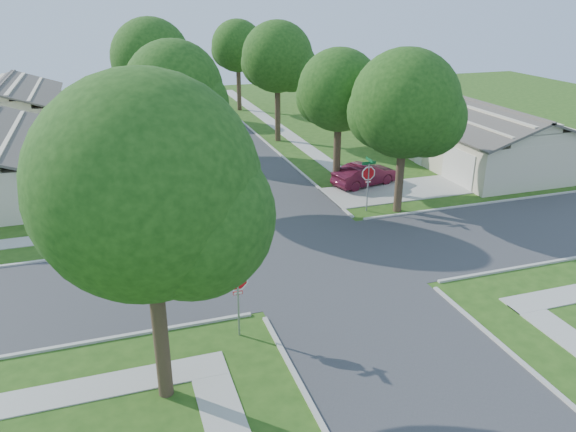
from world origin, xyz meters
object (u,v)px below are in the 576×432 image
(tree_w_mid, at_px, (152,62))
(car_curb_east, at_px, (216,116))
(tree_e_near, at_px, (340,94))
(tree_e_far, at_px, (238,48))
(house_nw_far, at_px, (10,112))
(tree_e_mid, at_px, (278,60))
(tree_w_far, at_px, (139,57))
(house_ne_near, at_px, (476,141))
(tree_sw_corner, at_px, (149,196))
(car_curb_west, at_px, (159,109))
(tree_w_near, at_px, (175,95))
(stop_sign_ne, at_px, (368,176))
(car_driveway, at_px, (365,174))
(house_ne_far, at_px, (364,97))
(tree_ne_corner, at_px, (406,109))
(stop_sign_sw, at_px, (237,284))

(tree_w_mid, xyz_separation_m, car_curb_east, (5.84, 7.22, -5.71))
(tree_e_near, xyz_separation_m, tree_e_far, (0.00, 25.00, 0.34))
(house_nw_far, height_order, car_curb_east, house_nw_far)
(tree_e_mid, bearing_deg, house_nw_far, 152.09)
(tree_w_far, bearing_deg, house_ne_near, -48.10)
(tree_sw_corner, relative_size, car_curb_west, 2.39)
(tree_w_near, height_order, car_curb_west, tree_w_near)
(tree_sw_corner, bearing_deg, stop_sign_ne, 43.94)
(house_nw_far, relative_size, car_driveway, 3.22)
(tree_e_mid, xyz_separation_m, car_curb_west, (-7.96, 13.22, -5.67))
(car_driveway, bearing_deg, tree_w_near, 74.27)
(tree_w_near, xyz_separation_m, tree_w_mid, (0.00, 12.00, 0.37))
(tree_w_near, distance_m, house_ne_far, 29.10)
(tree_ne_corner, height_order, car_curb_west, tree_ne_corner)
(stop_sign_sw, bearing_deg, tree_ne_corner, 38.84)
(tree_e_mid, height_order, tree_w_mid, tree_w_mid)
(tree_sw_corner, relative_size, house_ne_far, 0.70)
(stop_sign_ne, xyz_separation_m, tree_e_far, (0.05, 29.31, 3.95))
(tree_e_far, height_order, tree_w_mid, tree_w_mid)
(tree_e_near, relative_size, tree_e_mid, 0.90)
(house_ne_far, xyz_separation_m, house_nw_far, (-31.98, 3.00, 0.00))
(tree_e_near, bearing_deg, stop_sign_ne, -90.68)
(tree_e_near, distance_m, car_curb_east, 20.14)
(tree_e_mid, height_order, car_curb_west, tree_e_mid)
(tree_sw_corner, bearing_deg, tree_e_mid, 66.47)
(house_ne_far, bearing_deg, tree_e_mid, -144.58)
(tree_w_near, relative_size, tree_sw_corner, 0.94)
(stop_sign_sw, distance_m, house_ne_near, 25.98)
(tree_e_near, relative_size, tree_e_far, 0.95)
(tree_e_far, distance_m, car_curb_east, 8.55)
(tree_e_near, height_order, tree_w_far, tree_e_near)
(tree_w_far, relative_size, car_curb_east, 1.76)
(stop_sign_ne, relative_size, car_curb_west, 0.74)
(stop_sign_sw, bearing_deg, car_driveway, 50.15)
(house_ne_near, relative_size, house_nw_far, 1.00)
(house_ne_far, height_order, car_curb_east, house_ne_far)
(car_driveway, bearing_deg, car_curb_east, 0.99)
(house_ne_far, bearing_deg, car_curb_west, 164.75)
(tree_sw_corner, height_order, house_ne_near, tree_sw_corner)
(house_ne_near, bearing_deg, tree_sw_corner, -142.48)
(tree_w_mid, height_order, tree_sw_corner, tree_w_mid)
(tree_w_mid, relative_size, house_ne_far, 0.70)
(car_curb_east, bearing_deg, tree_e_far, 58.96)
(stop_sign_sw, distance_m, tree_e_near, 17.04)
(tree_e_far, xyz_separation_m, car_curb_east, (-3.55, -5.78, -5.20))
(tree_e_near, xyz_separation_m, tree_w_mid, (-9.39, 12.00, 0.85))
(tree_w_mid, bearing_deg, house_ne_near, -25.88)
(stop_sign_ne, relative_size, tree_sw_corner, 0.31)
(stop_sign_ne, distance_m, tree_w_near, 11.07)
(stop_sign_sw, distance_m, house_nw_far, 38.40)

